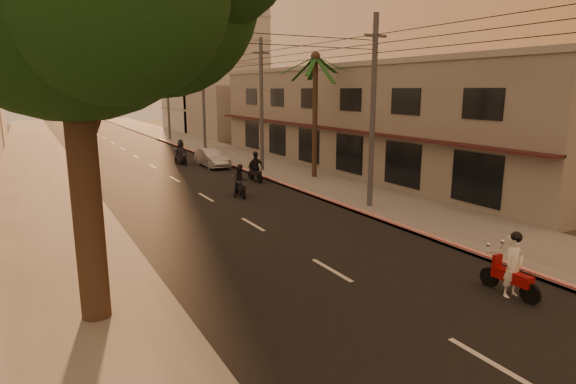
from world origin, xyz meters
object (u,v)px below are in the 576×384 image
scooter_mid_b (255,168)px  scooter_far_a (181,153)px  scooter_red (512,268)px  parked_car (212,158)px  scooter_mid_a (240,182)px  palm_tree (316,64)px

scooter_mid_b → scooter_far_a: size_ratio=0.99×
scooter_far_a → scooter_red: bearing=-96.8°
parked_car → scooter_mid_a: bearing=-101.9°
scooter_far_a → parked_car: 2.80m
scooter_mid_a → parked_car: bearing=85.4°
palm_tree → scooter_red: bearing=-104.7°
scooter_mid_b → palm_tree: bearing=-11.2°
parked_car → scooter_red: bearing=-91.3°
scooter_mid_b → parked_car: bearing=93.3°
scooter_mid_b → parked_car: 6.85m
scooter_red → parked_car: size_ratio=0.46×
scooter_mid_a → scooter_mid_b: bearing=61.5°
scooter_red → parked_car: scooter_red is taller
palm_tree → scooter_mid_b: (-3.80, 0.77, -6.30)m
scooter_mid_a → scooter_far_a: (0.46, 12.55, 0.07)m
scooter_red → parked_car: bearing=89.5°
scooter_far_a → scooter_mid_a: bearing=-101.3°
scooter_mid_a → palm_tree: bearing=30.6°
palm_tree → scooter_far_a: size_ratio=4.19×
scooter_red → scooter_far_a: size_ratio=0.98×
palm_tree → scooter_mid_a: bearing=-156.6°
scooter_mid_a → parked_car: size_ratio=0.44×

